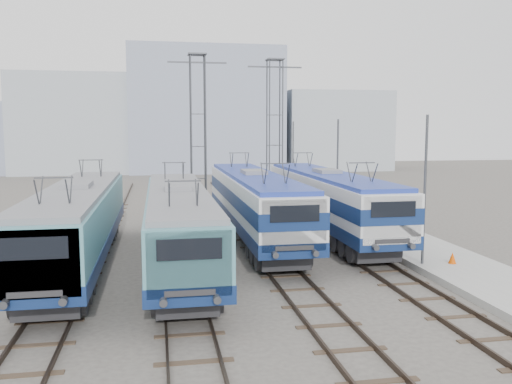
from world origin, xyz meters
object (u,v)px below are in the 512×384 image
at_px(catenary_tower_west, 198,125).
at_px(mast_front, 425,194).
at_px(mast_mid, 337,172).
at_px(safety_cone, 452,258).
at_px(locomotive_far_left, 78,220).
at_px(catenary_tower_east, 275,125).
at_px(locomotive_center_left, 178,221).
at_px(locomotive_center_right, 254,199).
at_px(mast_rear, 293,161).
at_px(locomotive_far_right, 327,197).

distance_m(catenary_tower_west, mast_front, 22.00).
distance_m(mast_mid, safety_cone, 12.65).
height_order(locomotive_far_left, catenary_tower_west, catenary_tower_west).
relative_size(locomotive_far_left, catenary_tower_east, 1.53).
xyz_separation_m(locomotive_center_left, mast_front, (10.85, -2.19, 1.28)).
xyz_separation_m(mast_front, mast_mid, (0.00, 12.00, 0.00)).
distance_m(locomotive_center_right, mast_front, 10.10).
bearing_deg(mast_rear, mast_mid, -90.00).
bearing_deg(locomotive_center_left, safety_cone, -11.21).
xyz_separation_m(catenary_tower_west, mast_mid, (8.60, -8.00, -3.14)).
height_order(locomotive_center_right, mast_rear, mast_rear).
relative_size(locomotive_center_left, mast_mid, 2.54).
distance_m(locomotive_center_right, mast_rear, 17.46).
relative_size(catenary_tower_west, mast_rear, 1.71).
relative_size(locomotive_far_left, locomotive_center_right, 0.98).
bearing_deg(locomotive_far_left, mast_front, -11.09).
bearing_deg(locomotive_center_right, catenary_tower_east, 73.37).
relative_size(locomotive_far_right, mast_rear, 2.65).
bearing_deg(locomotive_far_left, locomotive_center_right, 27.89).
height_order(locomotive_center_left, locomotive_center_right, locomotive_center_right).
bearing_deg(mast_front, mast_mid, 90.00).
bearing_deg(locomotive_center_left, locomotive_center_right, 51.10).
height_order(locomotive_far_right, catenary_tower_west, catenary_tower_west).
height_order(locomotive_far_right, safety_cone, locomotive_far_right).
bearing_deg(locomotive_far_right, catenary_tower_east, 91.04).
bearing_deg(locomotive_center_left, mast_front, -11.43).
relative_size(catenary_tower_west, mast_front, 1.71).
relative_size(locomotive_far_left, mast_mid, 2.62).
bearing_deg(mast_front, catenary_tower_west, 113.27).
bearing_deg(catenary_tower_west, catenary_tower_east, 17.10).
relative_size(locomotive_center_right, catenary_tower_west, 1.57).
relative_size(locomotive_center_left, catenary_tower_west, 1.48).
bearing_deg(safety_cone, locomotive_far_left, 169.05).
distance_m(locomotive_far_right, mast_front, 8.57).
xyz_separation_m(locomotive_far_right, catenary_tower_east, (-0.25, 13.71, 4.28)).
bearing_deg(mast_rear, catenary_tower_east, -136.40).
xyz_separation_m(locomotive_far_right, catenary_tower_west, (-6.75, 11.71, 4.28)).
bearing_deg(locomotive_center_right, mast_mid, 33.66).
relative_size(locomotive_center_right, mast_rear, 2.68).
bearing_deg(catenary_tower_east, locomotive_center_right, -106.63).
bearing_deg(mast_mid, catenary_tower_east, 101.86).
height_order(mast_mid, mast_rear, same).
height_order(mast_front, mast_rear, same).
relative_size(catenary_tower_east, mast_rear, 1.71).
distance_m(locomotive_far_left, locomotive_center_right, 10.18).
bearing_deg(catenary_tower_west, locomotive_far_left, -111.67).
xyz_separation_m(locomotive_far_left, locomotive_center_right, (9.00, 4.76, 0.11)).
xyz_separation_m(catenary_tower_west, mast_front, (8.60, -20.00, -3.14)).
bearing_deg(catenary_tower_east, mast_rear, 43.60).
xyz_separation_m(mast_front, mast_rear, (0.00, 24.00, 0.00)).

